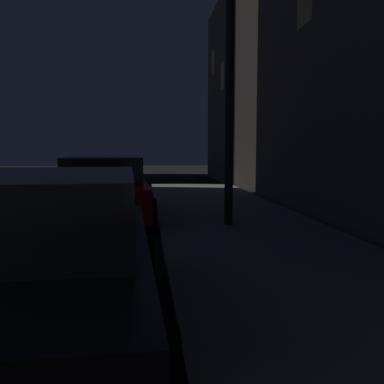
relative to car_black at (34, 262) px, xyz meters
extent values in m
cube|color=black|center=(0.00, 0.00, -0.15)|extent=(1.95, 4.13, 0.64)
cube|color=#1E2328|center=(0.00, -0.01, 0.43)|extent=(1.66, 2.22, 0.56)
cylinder|color=black|center=(0.87, 1.30, -0.39)|extent=(0.24, 0.67, 0.66)
cylinder|color=black|center=(0.96, -1.23, -0.39)|extent=(0.24, 0.67, 0.66)
cube|color=maroon|center=(0.00, 6.03, -0.15)|extent=(2.03, 4.14, 0.64)
cube|color=#1E2328|center=(0.01, 5.93, 0.43)|extent=(1.71, 2.07, 0.56)
cylinder|color=black|center=(-0.99, 7.23, -0.39)|extent=(0.25, 0.67, 0.66)
cylinder|color=black|center=(0.86, 7.33, -0.39)|extent=(0.25, 0.67, 0.66)
cylinder|color=black|center=(-0.86, 4.73, -0.39)|extent=(0.25, 0.67, 0.66)
cylinder|color=black|center=(0.99, 4.82, -0.39)|extent=(0.25, 0.67, 0.66)
cylinder|color=black|center=(2.48, 4.67, 1.83)|extent=(0.16, 0.16, 4.80)
cube|color=#6B6056|center=(8.43, 17.37, 3.59)|extent=(7.96, 7.49, 8.61)
cube|color=#F2D17F|center=(4.47, 19.26, 5.28)|extent=(0.06, 0.90, 1.20)
cube|color=#F2D17F|center=(4.47, 16.47, 4.15)|extent=(0.06, 0.90, 1.20)
camera|label=1|loc=(0.89, -3.53, 0.92)|focal=40.83mm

